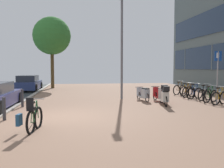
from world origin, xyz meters
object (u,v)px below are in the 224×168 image
at_px(bicycle_rack_02, 205,94).
at_px(bicycle_rack_04, 189,92).
at_px(parked_car_far, 28,83).
at_px(street_tree, 52,36).
at_px(scooter_far, 144,94).
at_px(bicycle_foreground, 33,118).
at_px(bollard_far, 22,98).
at_px(bollard_near, 4,109).
at_px(parking_sign, 218,72).
at_px(bicycle_rack_01, 210,96).
at_px(bicycle_rack_00, 220,98).
at_px(scooter_mid, 161,94).
at_px(bicycle_rack_06, 180,90).
at_px(bicycle_rack_03, 195,93).
at_px(bicycle_rack_05, 186,91).
at_px(lamp_post, 122,43).
at_px(scooter_near, 164,96).

xyz_separation_m(bicycle_rack_02, bicycle_rack_04, (-0.23, 1.60, -0.01)).
xyz_separation_m(parked_car_far, street_tree, (1.79, 2.37, 4.29)).
bearing_deg(scooter_far, bicycle_foreground, -130.94).
bearing_deg(bollard_far, bollard_near, -90.00).
relative_size(parking_sign, street_tree, 0.41).
distance_m(bicycle_rack_01, bollard_near, 10.48).
bearing_deg(parking_sign, bicycle_rack_00, 12.64).
relative_size(bicycle_rack_01, scooter_mid, 0.67).
xyz_separation_m(bicycle_rack_02, bicycle_rack_06, (-0.12, 3.20, 0.00)).
xyz_separation_m(bicycle_rack_03, bicycle_rack_05, (0.23, 1.60, -0.01)).
xyz_separation_m(bicycle_rack_04, bicycle_rack_06, (0.11, 1.60, 0.01)).
height_order(parked_car_far, parking_sign, parking_sign).
distance_m(bicycle_rack_05, lamp_post, 5.75).
xyz_separation_m(bicycle_rack_06, lamp_post, (-4.61, -1.79, 3.09)).
xyz_separation_m(bicycle_rack_01, bicycle_rack_06, (0.02, 4.00, 0.01)).
distance_m(bicycle_rack_01, scooter_far, 3.66).
relative_size(scooter_mid, lamp_post, 0.30).
distance_m(bicycle_rack_04, scooter_far, 3.64).
relative_size(bicycle_foreground, bicycle_rack_01, 1.08).
xyz_separation_m(bicycle_foreground, bicycle_rack_01, (8.69, 4.91, -0.05)).
relative_size(scooter_near, lamp_post, 0.30).
distance_m(bicycle_rack_03, bicycle_rack_06, 2.40).
distance_m(bicycle_rack_05, parking_sign, 4.28).
bearing_deg(bicycle_rack_00, bicycle_foreground, -154.88).
bearing_deg(bicycle_rack_04, parking_sign, -90.71).
bearing_deg(bollard_far, parked_car_far, 98.71).
relative_size(scooter_mid, parking_sign, 0.68).
xyz_separation_m(bicycle_rack_00, scooter_far, (-3.56, 1.89, 0.07)).
height_order(bicycle_rack_00, scooter_near, scooter_near).
distance_m(parked_car_far, lamp_post, 9.85).
height_order(bicycle_rack_04, bollard_far, bicycle_rack_04).
height_order(street_tree, bollard_far, street_tree).
bearing_deg(bicycle_rack_03, bicycle_rack_01, -86.95).
relative_size(bicycle_rack_06, street_tree, 0.19).
distance_m(bicycle_foreground, street_tree, 16.71).
bearing_deg(scooter_near, bicycle_rack_04, 47.22).
bearing_deg(lamp_post, bicycle_rack_02, -16.57).
bearing_deg(lamp_post, bollard_far, -156.60).
xyz_separation_m(bicycle_rack_02, scooter_near, (-3.08, -1.48, 0.12)).
relative_size(bicycle_rack_04, scooter_near, 0.67).
relative_size(bicycle_rack_05, lamp_post, 0.20).
bearing_deg(bicycle_rack_03, bollard_near, -154.21).
xyz_separation_m(bicycle_rack_01, bicycle_rack_03, (-0.09, 1.60, 0.00)).
bearing_deg(scooter_mid, parked_car_far, 136.09).
distance_m(scooter_near, scooter_far, 1.85).
bearing_deg(parked_car_far, scooter_far, -44.42).
bearing_deg(scooter_near, scooter_far, 107.41).
bearing_deg(bicycle_rack_04, bollard_near, -150.57).
relative_size(bicycle_rack_04, parked_car_far, 0.31).
distance_m(parking_sign, lamp_post, 5.68).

